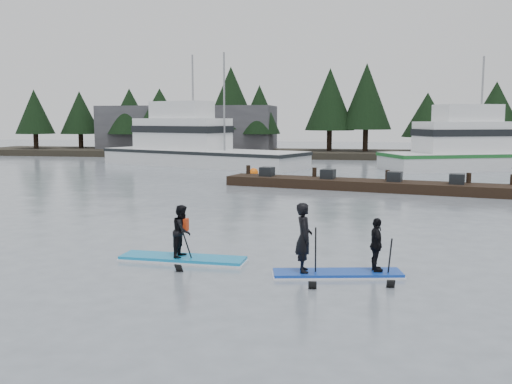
% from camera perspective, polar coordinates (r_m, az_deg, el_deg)
% --- Properties ---
extents(ground, '(160.00, 160.00, 0.00)m').
position_cam_1_polar(ground, '(14.51, -4.19, -7.30)').
color(ground, slate).
rests_on(ground, ground).
extents(far_shore, '(70.00, 8.00, 0.60)m').
position_cam_1_polar(far_shore, '(55.81, 6.50, 3.82)').
color(far_shore, '#2D281E').
rests_on(far_shore, ground).
extents(treeline, '(60.00, 4.00, 8.00)m').
position_cam_1_polar(treeline, '(55.83, 6.50, 3.51)').
color(treeline, black).
rests_on(treeline, ground).
extents(waterfront_building, '(18.00, 6.00, 5.00)m').
position_cam_1_polar(waterfront_building, '(60.21, -6.84, 6.16)').
color(waterfront_building, '#4C4C51').
rests_on(waterfront_building, ground).
extents(fishing_boat_large, '(17.53, 11.00, 9.68)m').
position_cam_1_polar(fishing_boat_large, '(45.77, -5.94, 3.61)').
color(fishing_boat_large, silver).
rests_on(fishing_boat_large, ground).
extents(fishing_boat_medium, '(16.20, 9.98, 9.16)m').
position_cam_1_polar(fishing_boat_medium, '(45.22, 21.74, 3.00)').
color(fishing_boat_medium, silver).
rests_on(fishing_boat_medium, ground).
extents(floating_dock, '(15.13, 5.35, 0.50)m').
position_cam_1_polar(floating_dock, '(30.13, 10.85, 0.69)').
color(floating_dock, black).
rests_on(floating_dock, ground).
extents(buoy_b, '(0.61, 0.61, 0.61)m').
position_cam_1_polar(buoy_b, '(37.29, -0.23, 1.69)').
color(buoy_b, orange).
rests_on(buoy_b, ground).
extents(paddleboard_solo, '(3.30, 1.15, 1.89)m').
position_cam_1_polar(paddleboard_solo, '(14.88, -7.36, -4.97)').
color(paddleboard_solo, '#1484C0').
rests_on(paddleboard_solo, ground).
extents(paddleboard_duo, '(3.08, 1.44, 2.20)m').
position_cam_1_polar(paddleboard_duo, '(13.48, 8.01, -5.67)').
color(paddleboard_duo, '#123BAA').
rests_on(paddleboard_duo, ground).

